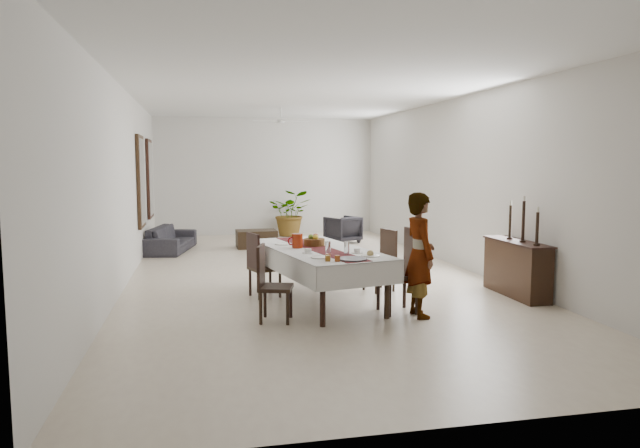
# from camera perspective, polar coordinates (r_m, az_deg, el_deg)

# --- Properties ---
(floor) EXTENTS (6.00, 12.00, 0.00)m
(floor) POSITION_cam_1_polar(r_m,az_deg,el_deg) (10.14, -1.45, -5.08)
(floor) COLOR beige
(floor) RESTS_ON ground
(ceiling) EXTENTS (6.00, 12.00, 0.02)m
(ceiling) POSITION_cam_1_polar(r_m,az_deg,el_deg) (10.02, -1.50, 13.17)
(ceiling) COLOR white
(ceiling) RESTS_ON wall_back
(wall_back) EXTENTS (6.00, 0.02, 3.20)m
(wall_back) POSITION_cam_1_polar(r_m,az_deg,el_deg) (15.89, -5.42, 4.75)
(wall_back) COLOR silver
(wall_back) RESTS_ON floor
(wall_front) EXTENTS (6.00, 0.02, 3.20)m
(wall_front) POSITION_cam_1_polar(r_m,az_deg,el_deg) (4.21, 13.53, 0.96)
(wall_front) COLOR silver
(wall_front) RESTS_ON floor
(wall_left) EXTENTS (0.02, 12.00, 3.20)m
(wall_left) POSITION_cam_1_polar(r_m,az_deg,el_deg) (9.86, -18.92, 3.65)
(wall_left) COLOR silver
(wall_left) RESTS_ON floor
(wall_right) EXTENTS (0.02, 12.00, 3.20)m
(wall_right) POSITION_cam_1_polar(r_m,az_deg,el_deg) (10.90, 14.26, 3.99)
(wall_right) COLOR silver
(wall_right) RESTS_ON floor
(dining_table_top) EXTENTS (1.50, 2.59, 0.05)m
(dining_table_top) POSITION_cam_1_polar(r_m,az_deg,el_deg) (8.05, -0.19, -2.69)
(dining_table_top) COLOR black
(dining_table_top) RESTS_ON table_leg_fl
(table_leg_fl) EXTENTS (0.08, 0.08, 0.71)m
(table_leg_fl) POSITION_cam_1_polar(r_m,az_deg,el_deg) (6.90, 0.27, -7.39)
(table_leg_fl) COLOR black
(table_leg_fl) RESTS_ON floor
(table_leg_fr) EXTENTS (0.08, 0.08, 0.71)m
(table_leg_fr) POSITION_cam_1_polar(r_m,az_deg,el_deg) (7.30, 6.71, -6.68)
(table_leg_fr) COLOR black
(table_leg_fr) RESTS_ON floor
(table_leg_bl) EXTENTS (0.08, 0.08, 0.71)m
(table_leg_bl) POSITION_cam_1_polar(r_m,az_deg,el_deg) (9.02, -5.76, -4.22)
(table_leg_bl) COLOR black
(table_leg_bl) RESTS_ON floor
(table_leg_br) EXTENTS (0.08, 0.08, 0.71)m
(table_leg_br) POSITION_cam_1_polar(r_m,az_deg,el_deg) (9.33, -0.53, -3.84)
(table_leg_br) COLOR black
(table_leg_br) RESTS_ON floor
(tablecloth_top) EXTENTS (1.71, 2.81, 0.01)m
(tablecloth_top) POSITION_cam_1_polar(r_m,az_deg,el_deg) (8.04, -0.19, -2.48)
(tablecloth_top) COLOR silver
(tablecloth_top) RESTS_ON dining_table_top
(tablecloth_drape_left) EXTENTS (0.55, 2.56, 0.30)m
(tablecloth_drape_left) POSITION_cam_1_polar(r_m,az_deg,el_deg) (7.85, -4.17, -3.80)
(tablecloth_drape_left) COLOR silver
(tablecloth_drape_left) RESTS_ON dining_table_top
(tablecloth_drape_right) EXTENTS (0.55, 2.56, 0.30)m
(tablecloth_drape_right) POSITION_cam_1_polar(r_m,az_deg,el_deg) (8.32, 3.56, -3.23)
(tablecloth_drape_right) COLOR white
(tablecloth_drape_right) RESTS_ON dining_table_top
(tablecloth_drape_near) EXTENTS (1.17, 0.26, 0.30)m
(tablecloth_drape_near) POSITION_cam_1_polar(r_m,az_deg,el_deg) (6.91, 4.16, -5.15)
(tablecloth_drape_near) COLOR silver
(tablecloth_drape_near) RESTS_ON dining_table_top
(tablecloth_drape_far) EXTENTS (1.17, 0.26, 0.30)m
(tablecloth_drape_far) POSITION_cam_1_polar(r_m,az_deg,el_deg) (9.26, -3.44, -2.28)
(tablecloth_drape_far) COLOR white
(tablecloth_drape_far) RESTS_ON dining_table_top
(table_runner) EXTENTS (0.87, 2.55, 0.00)m
(table_runner) POSITION_cam_1_polar(r_m,az_deg,el_deg) (8.04, -0.19, -2.42)
(table_runner) COLOR maroon
(table_runner) RESTS_ON tablecloth_top
(red_pitcher) EXTENTS (0.18, 0.18, 0.20)m
(red_pitcher) POSITION_cam_1_polar(r_m,az_deg,el_deg) (8.07, -2.28, -1.68)
(red_pitcher) COLOR maroon
(red_pitcher) RESTS_ON tablecloth_top
(pitcher_handle) EXTENTS (0.12, 0.04, 0.12)m
(pitcher_handle) POSITION_cam_1_polar(r_m,az_deg,el_deg) (8.04, -2.85, -1.72)
(pitcher_handle) COLOR maroon
(pitcher_handle) RESTS_ON red_pitcher
(wine_glass_near) EXTENTS (0.07, 0.07, 0.17)m
(wine_glass_near) POSITION_cam_1_polar(r_m,az_deg,el_deg) (7.49, 2.69, -2.41)
(wine_glass_near) COLOR white
(wine_glass_near) RESTS_ON tablecloth_top
(wine_glass_mid) EXTENTS (0.07, 0.07, 0.17)m
(wine_glass_mid) POSITION_cam_1_polar(r_m,az_deg,el_deg) (7.48, 0.81, -2.41)
(wine_glass_mid) COLOR white
(wine_glass_mid) RESTS_ON tablecloth_top
(teacup_right) EXTENTS (0.09, 0.09, 0.06)m
(teacup_right) POSITION_cam_1_polar(r_m,az_deg,el_deg) (7.62, 3.74, -2.69)
(teacup_right) COLOR white
(teacup_right) RESTS_ON saucer_right
(saucer_right) EXTENTS (0.15, 0.15, 0.01)m
(saucer_right) POSITION_cam_1_polar(r_m,az_deg,el_deg) (7.63, 3.74, -2.87)
(saucer_right) COLOR white
(saucer_right) RESTS_ON tablecloth_top
(teacup_left) EXTENTS (0.09, 0.09, 0.06)m
(teacup_left) POSITION_cam_1_polar(r_m,az_deg,el_deg) (7.59, -1.22, -2.71)
(teacup_left) COLOR silver
(teacup_left) RESTS_ON saucer_left
(saucer_left) EXTENTS (0.15, 0.15, 0.01)m
(saucer_left) POSITION_cam_1_polar(r_m,az_deg,el_deg) (7.60, -1.22, -2.89)
(saucer_left) COLOR white
(saucer_left) RESTS_ON tablecloth_top
(plate_near_right) EXTENTS (0.24, 0.24, 0.02)m
(plate_near_right) POSITION_cam_1_polar(r_m,az_deg,el_deg) (7.38, 5.05, -3.17)
(plate_near_right) COLOR white
(plate_near_right) RESTS_ON tablecloth_top
(bread_near_right) EXTENTS (0.09, 0.09, 0.09)m
(bread_near_right) POSITION_cam_1_polar(r_m,az_deg,el_deg) (7.37, 5.05, -2.96)
(bread_near_right) COLOR tan
(bread_near_right) RESTS_ON plate_near_right
(plate_near_left) EXTENTS (0.24, 0.24, 0.02)m
(plate_near_left) POSITION_cam_1_polar(r_m,az_deg,el_deg) (7.23, 0.02, -3.34)
(plate_near_left) COLOR white
(plate_near_left) RESTS_ON tablecloth_top
(plate_far_left) EXTENTS (0.24, 0.24, 0.02)m
(plate_far_left) POSITION_cam_1_polar(r_m,az_deg,el_deg) (8.43, -3.74, -2.00)
(plate_far_left) COLOR white
(plate_far_left) RESTS_ON tablecloth_top
(serving_tray) EXTENTS (0.37, 0.37, 0.02)m
(serving_tray) POSITION_cam_1_polar(r_m,az_deg,el_deg) (7.09, 3.27, -3.52)
(serving_tray) COLOR #3A3A3E
(serving_tray) RESTS_ON tablecloth_top
(jam_jar_a) EXTENTS (0.06, 0.06, 0.08)m
(jam_jar_a) POSITION_cam_1_polar(r_m,az_deg,el_deg) (6.96, 1.75, -3.46)
(jam_jar_a) COLOR #944115
(jam_jar_a) RESTS_ON tablecloth_top
(jam_jar_b) EXTENTS (0.06, 0.06, 0.08)m
(jam_jar_b) POSITION_cam_1_polar(r_m,az_deg,el_deg) (6.97, 0.78, -3.44)
(jam_jar_b) COLOR #8C5514
(jam_jar_b) RESTS_ON tablecloth_top
(jam_jar_c) EXTENTS (0.06, 0.06, 0.08)m
(jam_jar_c) POSITION_cam_1_polar(r_m,az_deg,el_deg) (7.08, 0.81, -3.29)
(jam_jar_c) COLOR #963B15
(jam_jar_c) RESTS_ON tablecloth_top
(fruit_basket) EXTENTS (0.30, 0.30, 0.10)m
(fruit_basket) POSITION_cam_1_polar(r_m,az_deg,el_deg) (8.28, -0.58, -1.83)
(fruit_basket) COLOR brown
(fruit_basket) RESTS_ON tablecloth_top
(fruit_red) EXTENTS (0.09, 0.09, 0.09)m
(fruit_red) POSITION_cam_1_polar(r_m,az_deg,el_deg) (8.30, -0.44, -1.28)
(fruit_red) COLOR maroon
(fruit_red) RESTS_ON fruit_basket
(fruit_green) EXTENTS (0.08, 0.08, 0.08)m
(fruit_green) POSITION_cam_1_polar(r_m,az_deg,el_deg) (8.28, -0.92, -1.30)
(fruit_green) COLOR olive
(fruit_green) RESTS_ON fruit_basket
(fruit_yellow) EXTENTS (0.09, 0.09, 0.09)m
(fruit_yellow) POSITION_cam_1_polar(r_m,az_deg,el_deg) (8.23, -0.44, -1.35)
(fruit_yellow) COLOR gold
(fruit_yellow) RESTS_ON fruit_basket
(chair_right_near_seat) EXTENTS (0.51, 0.51, 0.05)m
(chair_right_near_seat) POSITION_cam_1_polar(r_m,az_deg,el_deg) (7.60, 7.76, -5.14)
(chair_right_near_seat) COLOR black
(chair_right_near_seat) RESTS_ON chair_right_near_leg_fl
(chair_right_near_leg_fl) EXTENTS (0.05, 0.05, 0.46)m
(chair_right_near_leg_fl) POSITION_cam_1_polar(r_m,az_deg,el_deg) (7.56, 9.67, -7.24)
(chair_right_near_leg_fl) COLOR black
(chair_right_near_leg_fl) RESTS_ON floor
(chair_right_near_leg_fr) EXTENTS (0.05, 0.05, 0.46)m
(chair_right_near_leg_fr) POSITION_cam_1_polar(r_m,az_deg,el_deg) (7.90, 8.44, -6.64)
(chair_right_near_leg_fr) COLOR black
(chair_right_near_leg_fr) RESTS_ON floor
(chair_right_near_leg_bl) EXTENTS (0.05, 0.05, 0.46)m
(chair_right_near_leg_bl) POSITION_cam_1_polar(r_m,az_deg,el_deg) (7.41, 6.98, -7.48)
(chair_right_near_leg_bl) COLOR black
(chair_right_near_leg_bl) RESTS_ON floor
(chair_right_near_leg_br) EXTENTS (0.05, 0.05, 0.46)m
(chair_right_near_leg_br) POSITION_cam_1_polar(r_m,az_deg,el_deg) (7.75, 5.84, -6.86)
(chair_right_near_leg_br) COLOR black
(chair_right_near_leg_br) RESTS_ON floor
(chair_right_near_back) EXTENTS (0.08, 0.47, 0.60)m
(chair_right_near_back) POSITION_cam_1_polar(r_m,az_deg,el_deg) (7.63, 9.26, -2.68)
(chair_right_near_back) COLOR black
(chair_right_near_back) RESTS_ON chair_right_near_seat
(chair_right_far_seat) EXTENTS (0.51, 0.51, 0.05)m
(chair_right_far_seat) POSITION_cam_1_polar(r_m,az_deg,el_deg) (8.85, 5.90, -4.00)
(chair_right_far_seat) COLOR black
(chair_right_far_seat) RESTS_ON chair_right_far_leg_fl
(chair_right_far_leg_fl) EXTENTS (0.05, 0.05, 0.40)m
(chair_right_far_leg_fl) POSITION_cam_1_polar(r_m,az_deg,el_deg) (8.86, 7.37, -5.46)
(chair_right_far_leg_fl) COLOR black
(chair_right_far_leg_fl) RESTS_ON floor
(chair_right_far_leg_fr) EXTENTS (0.05, 0.05, 0.40)m
(chair_right_far_leg_fr) POSITION_cam_1_polar(r_m,az_deg,el_deg) (9.11, 6.11, -5.12)
(chair_right_far_leg_fr) COLOR black
(chair_right_far_leg_fr) RESTS_ON floor
(chair_right_far_leg_bl) EXTENTS (0.05, 0.05, 0.40)m
(chair_right_far_leg_bl) POSITION_cam_1_polar(r_m,az_deg,el_deg) (8.66, 5.65, -5.70)
(chair_right_far_leg_bl) COLOR black
(chair_right_far_leg_bl) RESTS_ON floor
(chair_right_far_leg_br) EXTENTS (0.05, 0.05, 0.40)m
(chair_right_far_leg_br) POSITION_cam_1_polar(r_m,az_deg,el_deg) (8.93, 4.41, -5.34)
(chair_right_far_leg_br) COLOR black
(chair_right_far_leg_br) RESTS_ON floor
(chair_right_far_back) EXTENTS (0.16, 0.39, 0.51)m
(chair_right_far_back) POSITION_cam_1_polar(r_m,az_deg,el_deg) (8.91, 6.87, -2.16)
(chair_right_far_back) COLOR black
(chair_right_far_back) RESTS_ON chair_right_far_seat
(chair_left_near_seat) EXTENTS (0.50, 0.50, 0.05)m
(chair_left_near_seat) POSITION_cam_1_polar(r_m,az_deg,el_deg) (7.15, -4.44, -6.37)
(chair_left_near_seat) COLOR black
(chair_left_near_seat) RESTS_ON chair_left_near_leg_fl
(chair_left_near_leg_fl) EXTENTS (0.05, 0.05, 0.40)m
(chair_left_near_leg_fl) POSITION_cam_1_polar(r_m,az_deg,el_deg) (7.38, -5.52, -7.76)
(chair_left_near_leg_fl) COLOR black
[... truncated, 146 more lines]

